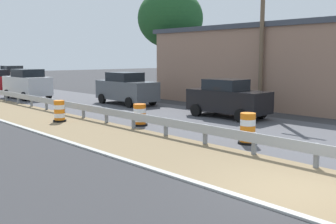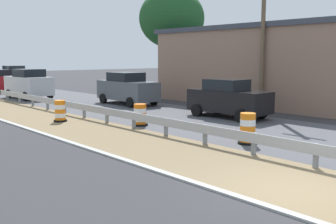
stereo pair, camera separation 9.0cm
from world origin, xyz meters
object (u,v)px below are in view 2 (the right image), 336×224
traffic_barrel_nearest (248,130)px  traffic_barrel_close (140,116)px  car_distant_a (15,76)px  utility_pole_near (263,25)px  car_mid_far_lane (127,88)px  car_trailing_near_lane (228,98)px  traffic_barrel_mid (60,112)px  car_distant_b (29,84)px

traffic_barrel_nearest → traffic_barrel_close: bearing=94.8°
car_distant_a → utility_pole_near: size_ratio=0.43×
traffic_barrel_close → utility_pole_near: 9.22m
traffic_barrel_nearest → traffic_barrel_close: traffic_barrel_nearest is taller
car_mid_far_lane → utility_pole_near: size_ratio=0.50×
car_trailing_near_lane → traffic_barrel_nearest: bearing=-46.6°
traffic_barrel_mid → car_trailing_near_lane: bearing=-33.1°
car_distant_a → traffic_barrel_nearest: bearing=-7.1°
traffic_barrel_mid → car_distant_a: size_ratio=0.25×
utility_pole_near → car_distant_b: bearing=114.1°
traffic_barrel_close → car_distant_b: bearing=85.7°
car_distant_a → utility_pole_near: 28.58m
traffic_barrel_mid → car_mid_far_lane: 7.49m
car_mid_far_lane → car_trailing_near_lane: bearing=3.5°
traffic_barrel_mid → car_mid_far_lane: car_mid_far_lane is taller
traffic_barrel_close → car_mid_far_lane: 8.29m
traffic_barrel_close → car_distant_a: size_ratio=0.24×
traffic_barrel_close → utility_pole_near: bearing=-5.9°
traffic_barrel_close → car_trailing_near_lane: bearing=-12.8°
traffic_barrel_nearest → car_mid_far_lane: bearing=72.5°
traffic_barrel_nearest → utility_pole_near: 9.95m
utility_pole_near → traffic_barrel_close: bearing=174.1°
traffic_barrel_close → car_trailing_near_lane: car_trailing_near_lane is taller
traffic_barrel_mid → car_distant_a: (7.09, 23.87, 0.63)m
car_mid_far_lane → car_distant_a: (0.50, 20.35, 0.04)m
traffic_barrel_mid → car_distant_b: size_ratio=0.23×
traffic_barrel_nearest → car_trailing_near_lane: bearing=45.6°
traffic_barrel_nearest → car_distant_b: car_distant_b is taller
traffic_barrel_mid → car_trailing_near_lane: (7.00, -4.56, 0.52)m
traffic_barrel_mid → car_mid_far_lane: bearing=28.1°
traffic_barrel_mid → car_distant_a: 24.91m
car_trailing_near_lane → car_mid_far_lane: 8.10m
traffic_barrel_nearest → traffic_barrel_close: (-0.47, 5.58, -0.06)m
traffic_barrel_close → traffic_barrel_nearest: bearing=-85.2°
car_trailing_near_lane → car_distant_a: 28.44m
car_trailing_near_lane → car_distant_b: bearing=-168.9°
car_trailing_near_lane → utility_pole_near: bearing=92.7°
traffic_barrel_nearest → utility_pole_near: utility_pole_near is taller
car_trailing_near_lane → car_mid_far_lane: (-0.42, 8.09, 0.06)m
traffic_barrel_nearest → car_distant_a: 33.22m
traffic_barrel_close → car_distant_b: car_distant_b is taller
car_trailing_near_lane → utility_pole_near: (3.23, 0.28, 3.83)m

